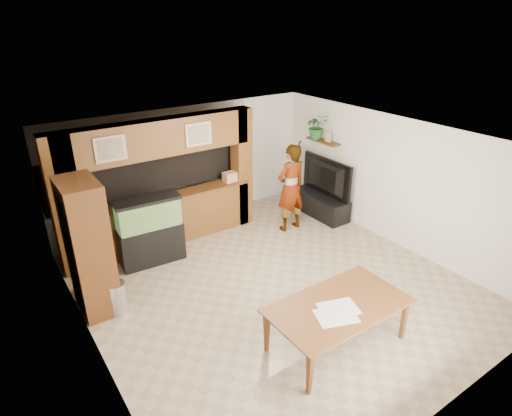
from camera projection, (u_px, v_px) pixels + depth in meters
floor at (273, 285)px, 7.56m from camera, size 6.50×6.50×0.00m
ceiling at (276, 142)px, 6.47m from camera, size 6.50×6.50×0.00m
wall_back at (186, 166)px, 9.44m from camera, size 6.00×0.00×6.00m
wall_left at (86, 278)px, 5.46m from camera, size 0.00×6.50×6.50m
wall_right at (394, 181)px, 8.56m from camera, size 0.00×6.50×6.50m
partition at (156, 182)px, 8.49m from camera, size 4.20×0.99×2.60m
wall_clock at (62, 208)px, 5.98m from camera, size 0.05×0.25×0.25m
wall_shelf at (323, 141)px, 9.77m from camera, size 0.25×0.90×0.04m
pantry_cabinet at (88, 248)px, 6.56m from camera, size 0.55×0.90×2.19m
trash_can at (117, 298)px, 6.76m from camera, size 0.30×0.30×0.55m
aquarium at (150, 232)px, 8.01m from camera, size 1.19×0.45×1.32m
tv_stand at (320, 205)px, 10.09m from camera, size 0.55×1.49×0.50m
television at (322, 178)px, 9.80m from camera, size 0.20×1.50×0.87m
photo_frame at (328, 137)px, 9.61m from camera, size 0.04×0.16×0.22m
potted_plant at (317, 126)px, 9.78m from camera, size 0.64×0.61×0.57m
person at (291, 188)px, 9.13m from camera, size 0.71×0.48×1.93m
microphone at (299, 144)px, 8.61m from camera, size 0.03×0.09×0.15m
dining_table at (339, 326)px, 6.04m from camera, size 2.00×1.12×0.70m
newspaper_a at (338, 309)px, 5.84m from camera, size 0.62×0.53×0.01m
newspaper_b at (336, 316)px, 5.70m from camera, size 0.64×0.56×0.01m
counter_box at (230, 177)px, 9.25m from camera, size 0.32×0.22×0.21m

